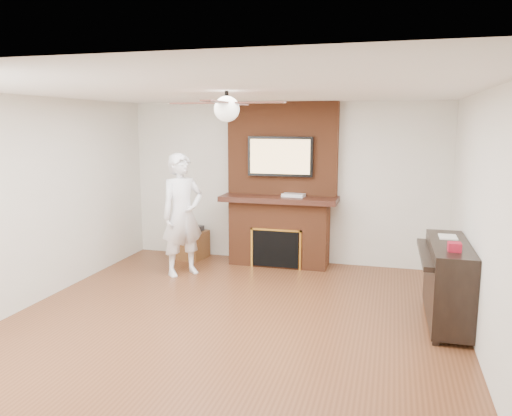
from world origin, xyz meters
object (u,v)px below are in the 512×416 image
(side_table, at_px, (191,243))
(piano, at_px, (447,280))
(person, at_px, (182,215))
(fireplace, at_px, (280,201))

(side_table, bearing_deg, piano, -15.85)
(side_table, bearing_deg, person, -64.78)
(fireplace, relative_size, person, 1.42)
(side_table, xyz_separation_m, piano, (3.76, -1.76, 0.24))
(fireplace, xyz_separation_m, side_table, (-1.48, -0.07, -0.75))
(fireplace, distance_m, side_table, 1.66)
(fireplace, bearing_deg, side_table, -177.40)
(side_table, height_order, piano, piano)
(fireplace, xyz_separation_m, person, (-1.23, -0.94, -0.11))
(person, distance_m, side_table, 1.11)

